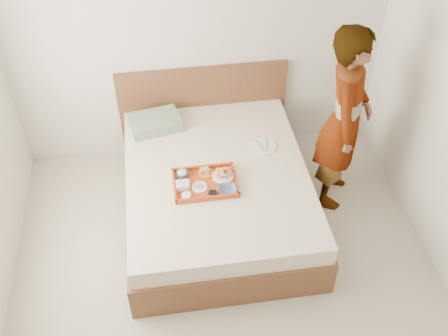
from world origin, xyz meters
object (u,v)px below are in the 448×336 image
object	(u,v)px
bed	(217,192)
tray	(205,183)
person	(344,120)
dinner_plate	(263,146)

from	to	relation	value
bed	tray	size ratio (longest dim) A/B	3.77
bed	person	bearing A→B (deg)	4.65
bed	dinner_plate	world-z (taller)	dinner_plate
tray	person	world-z (taller)	person
person	dinner_plate	bearing A→B (deg)	99.15
tray	person	xyz separation A→B (m)	(1.23, 0.24, 0.32)
tray	dinner_plate	xyz separation A→B (m)	(0.58, 0.41, -0.02)
bed	tray	bearing A→B (deg)	-127.36
dinner_plate	tray	bearing A→B (deg)	-144.87
dinner_plate	person	bearing A→B (deg)	-14.08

